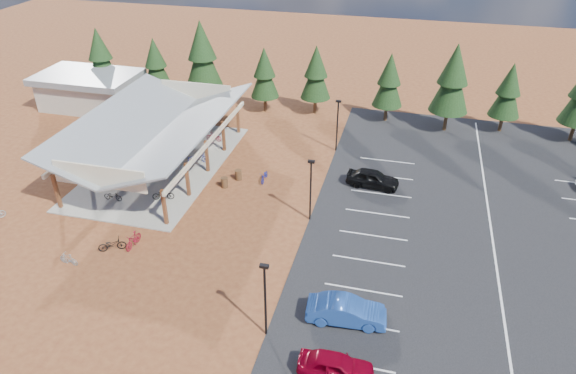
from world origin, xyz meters
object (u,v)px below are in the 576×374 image
Objects in this scene: bike_pavilion at (156,128)px; bike_0 at (113,196)px; bike_1 at (135,169)px; car_0 at (336,366)px; bike_5 at (177,167)px; bike_13 at (68,259)px; bike_4 at (163,195)px; bike_7 at (214,137)px; lamp_post_1 at (311,186)px; bike_12 at (112,244)px; bike_14 at (264,176)px; car_1 at (346,311)px; bike_6 at (198,158)px; lamp_post_0 at (265,295)px; lamp_post_2 at (337,122)px; trash_bin_1 at (238,175)px; bike_2 at (158,155)px; car_4 at (373,178)px; trash_bin_0 at (224,182)px; outbuilding at (90,90)px; bike_11 at (133,240)px; bike_3 at (173,137)px.

bike_pavilion is 12.13× the size of bike_0.
car_0 reaches higher than bike_1.
bike_5 is 1.21× the size of bike_13.
car_0 is at bearing -148.17° from bike_4.
bike_5 is 6.75m from bike_7.
lamp_post_1 is 2.68× the size of bike_12.
car_1 is (9.37, -14.62, 0.36)m from bike_14.
bike_13 is at bearing 163.86° from bike_5.
bike_pavilion is 10.20× the size of bike_6.
bike_14 is at bearing 106.81° from lamp_post_0.
lamp_post_2 is 2.87× the size of bike_5.
bike_14 is 0.37× the size of car_1.
bike_13 is at bearing 169.76° from lamp_post_0.
bike_2 is at bearing 169.44° from trash_bin_1.
car_0 is (19.16, -4.56, 0.28)m from bike_13.
trash_bin_0 is at bearing 109.30° from car_4.
trash_bin_0 is (20.95, -13.12, -1.58)m from outbuilding.
bike_6 reaches higher than bike_13.
outbuilding reaches higher than bike_5.
bike_11 reaches higher than bike_13.
bike_6 is (17.15, -9.74, -1.43)m from outbuilding.
trash_bin_1 is 15.64m from bike_13.
bike_pavilion is at bearing -38.16° from outbuilding.
bike_11 is 0.96× the size of bike_12.
bike_0 is (-8.72, -5.87, 0.07)m from trash_bin_1.
car_0 reaches higher than bike_0.
lamp_post_1 is at bearing 128.46° from bike_13.
car_0 is 0.85× the size of car_1.
bike_7 is 9.31m from bike_14.
bike_4 reaches higher than trash_bin_0.
trash_bin_0 is at bearing 35.27° from car_0.
lamp_post_1 reaches higher than trash_bin_1.
lamp_post_1 reaches higher than bike_7.
lamp_post_0 is 2.79× the size of bike_11.
bike_0 is 11.20m from bike_3.
bike_3 is at bearing 106.04° from bike_7.
car_4 reaches higher than bike_2.
lamp_post_0 and lamp_post_2 have the same top height.
bike_2 is at bearing 128.42° from bike_pavilion.
bike_13 is (1.00, -15.32, -0.06)m from bike_2.
bike_4 is 17.50m from car_4.
bike_11 is (0.61, -17.25, -0.02)m from bike_7.
lamp_post_1 is 5.71× the size of trash_bin_0.
bike_5 is 0.41× the size of car_4.
bike_13 is (1.24, -19.07, -0.16)m from bike_3.
bike_11 reaches higher than trash_bin_1.
bike_14 is at bearing 151.50° from bike_13.
bike_pavilion is 4.68m from bike_6.
bike_11 is at bearing -86.42° from bike_12.
car_1 is at bearing -142.23° from bike_3.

